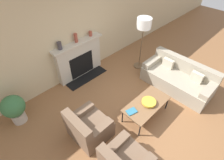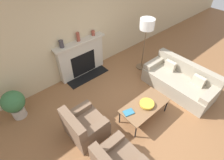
{
  "view_description": "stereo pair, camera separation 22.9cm",
  "coord_description": "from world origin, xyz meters",
  "px_view_note": "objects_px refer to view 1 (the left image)",
  "views": [
    {
      "loc": [
        -2.54,
        -1.39,
        3.67
      ],
      "look_at": [
        0.0,
        1.16,
        0.45
      ],
      "focal_mm": 28.0,
      "sensor_mm": 36.0,
      "label": 1
    },
    {
      "loc": [
        -2.37,
        -1.55,
        3.67
      ],
      "look_at": [
        0.0,
        1.16,
        0.45
      ],
      "focal_mm": 28.0,
      "sensor_mm": 36.0,
      "label": 2
    }
  ],
  "objects_px": {
    "mantel_vase_center_right": "(90,34)",
    "mantel_vase_center_left": "(76,38)",
    "mantel_vase_left": "(60,46)",
    "fireplace": "(80,59)",
    "book": "(132,111)",
    "bowl": "(149,102)",
    "floor_lamp": "(144,27)",
    "coffee_table": "(147,104)",
    "couch": "(178,78)",
    "armchair_far": "(88,127)",
    "potted_plant": "(14,108)"
  },
  "relations": [
    {
      "from": "mantel_vase_center_left",
      "to": "bowl",
      "type": "bearing_deg",
      "value": -86.03
    },
    {
      "from": "fireplace",
      "to": "armchair_far",
      "type": "xyz_separation_m",
      "value": [
        -1.24,
        -1.92,
        -0.26
      ]
    },
    {
      "from": "couch",
      "to": "mantel_vase_center_left",
      "type": "xyz_separation_m",
      "value": [
        -1.68,
        2.49,
        1.0
      ]
    },
    {
      "from": "book",
      "to": "potted_plant",
      "type": "bearing_deg",
      "value": 149.08
    },
    {
      "from": "coffee_table",
      "to": "potted_plant",
      "type": "relative_size",
      "value": 1.52
    },
    {
      "from": "fireplace",
      "to": "mantel_vase_center_left",
      "type": "bearing_deg",
      "value": 124.17
    },
    {
      "from": "fireplace",
      "to": "bowl",
      "type": "relative_size",
      "value": 4.76
    },
    {
      "from": "book",
      "to": "mantel_vase_center_right",
      "type": "xyz_separation_m",
      "value": [
        0.83,
        2.39,
        0.79
      ]
    },
    {
      "from": "floor_lamp",
      "to": "potted_plant",
      "type": "relative_size",
      "value": 2.12
    },
    {
      "from": "mantel_vase_center_right",
      "to": "floor_lamp",
      "type": "bearing_deg",
      "value": -42.87
    },
    {
      "from": "fireplace",
      "to": "mantel_vase_center_left",
      "type": "height_order",
      "value": "mantel_vase_center_left"
    },
    {
      "from": "couch",
      "to": "mantel_vase_center_right",
      "type": "relative_size",
      "value": 13.49
    },
    {
      "from": "floor_lamp",
      "to": "mantel_vase_left",
      "type": "bearing_deg",
      "value": 154.16
    },
    {
      "from": "fireplace",
      "to": "book",
      "type": "bearing_deg",
      "value": -97.66
    },
    {
      "from": "couch",
      "to": "mantel_vase_center_left",
      "type": "height_order",
      "value": "mantel_vase_center_left"
    },
    {
      "from": "armchair_far",
      "to": "coffee_table",
      "type": "height_order",
      "value": "armchair_far"
    },
    {
      "from": "coffee_table",
      "to": "book",
      "type": "height_order",
      "value": "book"
    },
    {
      "from": "mantel_vase_center_right",
      "to": "mantel_vase_center_left",
      "type": "bearing_deg",
      "value": 180.0
    },
    {
      "from": "armchair_far",
      "to": "bowl",
      "type": "distance_m",
      "value": 1.53
    },
    {
      "from": "floor_lamp",
      "to": "fireplace",
      "type": "bearing_deg",
      "value": 147.63
    },
    {
      "from": "mantel_vase_center_left",
      "to": "coffee_table",
      "type": "bearing_deg",
      "value": -86.73
    },
    {
      "from": "couch",
      "to": "fireplace",
      "type": "bearing_deg",
      "value": -145.94
    },
    {
      "from": "bowl",
      "to": "coffee_table",
      "type": "bearing_deg",
      "value": 139.0
    },
    {
      "from": "coffee_table",
      "to": "mantel_vase_center_left",
      "type": "distance_m",
      "value": 2.64
    },
    {
      "from": "couch",
      "to": "floor_lamp",
      "type": "xyz_separation_m",
      "value": [
        -0.01,
        1.42,
        1.14
      ]
    },
    {
      "from": "potted_plant",
      "to": "mantel_vase_center_right",
      "type": "bearing_deg",
      "value": 8.18
    },
    {
      "from": "coffee_table",
      "to": "mantel_vase_center_right",
      "type": "height_order",
      "value": "mantel_vase_center_right"
    },
    {
      "from": "couch",
      "to": "mantel_vase_center_left",
      "type": "relative_size",
      "value": 7.66
    },
    {
      "from": "mantel_vase_left",
      "to": "bowl",
      "type": "bearing_deg",
      "value": -74.26
    },
    {
      "from": "mantel_vase_left",
      "to": "mantel_vase_center_left",
      "type": "distance_m",
      "value": 0.53
    },
    {
      "from": "book",
      "to": "mantel_vase_center_left",
      "type": "height_order",
      "value": "mantel_vase_center_left"
    },
    {
      "from": "mantel_vase_left",
      "to": "armchair_far",
      "type": "bearing_deg",
      "value": -109.87
    },
    {
      "from": "fireplace",
      "to": "bowl",
      "type": "bearing_deg",
      "value": -86.23
    },
    {
      "from": "book",
      "to": "floor_lamp",
      "type": "distance_m",
      "value": 2.57
    },
    {
      "from": "fireplace",
      "to": "book",
      "type": "distance_m",
      "value": 2.39
    },
    {
      "from": "fireplace",
      "to": "floor_lamp",
      "type": "height_order",
      "value": "floor_lamp"
    },
    {
      "from": "bowl",
      "to": "book",
      "type": "relative_size",
      "value": 1.28
    },
    {
      "from": "potted_plant",
      "to": "book",
      "type": "bearing_deg",
      "value": -46.63
    },
    {
      "from": "coffee_table",
      "to": "floor_lamp",
      "type": "xyz_separation_m",
      "value": [
        1.53,
        1.41,
        1.02
      ]
    },
    {
      "from": "mantel_vase_left",
      "to": "mantel_vase_center_right",
      "type": "height_order",
      "value": "mantel_vase_left"
    },
    {
      "from": "fireplace",
      "to": "mantel_vase_left",
      "type": "distance_m",
      "value": 0.89
    },
    {
      "from": "bowl",
      "to": "floor_lamp",
      "type": "height_order",
      "value": "floor_lamp"
    },
    {
      "from": "armchair_far",
      "to": "mantel_vase_center_right",
      "type": "distance_m",
      "value": 2.77
    },
    {
      "from": "coffee_table",
      "to": "floor_lamp",
      "type": "distance_m",
      "value": 2.32
    },
    {
      "from": "mantel_vase_left",
      "to": "coffee_table",
      "type": "bearing_deg",
      "value": -74.78
    },
    {
      "from": "couch",
      "to": "mantel_vase_center_left",
      "type": "bearing_deg",
      "value": -145.94
    },
    {
      "from": "armchair_far",
      "to": "book",
      "type": "distance_m",
      "value": 1.04
    },
    {
      "from": "coffee_table",
      "to": "couch",
      "type": "bearing_deg",
      "value": -0.14
    },
    {
      "from": "fireplace",
      "to": "floor_lamp",
      "type": "distance_m",
      "value": 2.15
    },
    {
      "from": "couch",
      "to": "book",
      "type": "relative_size",
      "value": 7.34
    }
  ]
}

